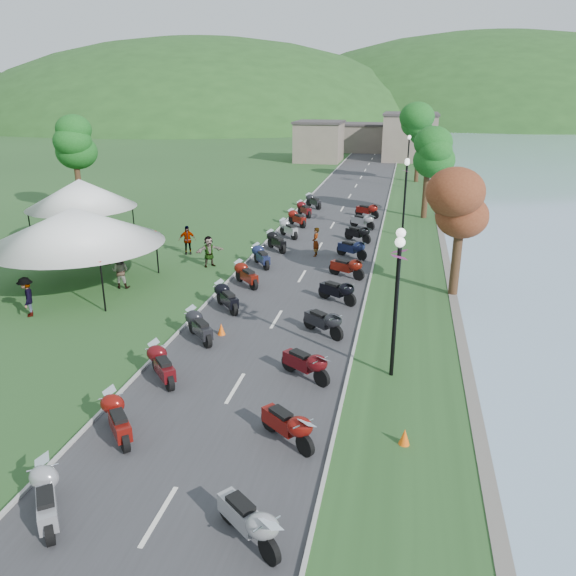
# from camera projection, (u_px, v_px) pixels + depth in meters

# --- Properties ---
(road) EXTENTS (7.00, 120.00, 0.02)m
(road) POSITION_uv_depth(u_px,v_px,m) (332.00, 225.00, 40.63)
(road) COLOR #363639
(road) RESTS_ON ground
(hills_backdrop) EXTENTS (360.00, 120.00, 76.00)m
(hills_backdrop) POSITION_uv_depth(u_px,v_px,m) (396.00, 119.00, 188.14)
(hills_backdrop) COLOR #285621
(hills_backdrop) RESTS_ON ground
(far_building) EXTENTS (18.00, 16.00, 5.00)m
(far_building) POSITION_uv_depth(u_px,v_px,m) (361.00, 139.00, 81.67)
(far_building) COLOR #776A5D
(far_building) RESTS_ON ground
(moto_row_left) EXTENTS (2.60, 48.87, 1.10)m
(moto_row_left) POSITION_uv_depth(u_px,v_px,m) (225.00, 298.00, 24.94)
(moto_row_left) COLOR #331411
(moto_row_left) RESTS_ON ground
(moto_row_right) EXTENTS (2.60, 47.09, 1.10)m
(moto_row_right) POSITION_uv_depth(u_px,v_px,m) (324.00, 322.00, 22.39)
(moto_row_right) COLOR #331411
(moto_row_right) RESTS_ON ground
(vendor_tent_main) EXTENTS (5.63, 5.63, 4.00)m
(vendor_tent_main) POSITION_uv_depth(u_px,v_px,m) (78.00, 248.00, 27.43)
(vendor_tent_main) COLOR white
(vendor_tent_main) RESTS_ON ground
(vendor_tent_side) EXTENTS (4.57, 4.57, 4.00)m
(vendor_tent_side) POSITION_uv_depth(u_px,v_px,m) (83.00, 210.00, 35.85)
(vendor_tent_side) COLOR white
(vendor_tent_side) RESTS_ON ground
(tree_lakeside) EXTENTS (2.55, 2.55, 7.07)m
(tree_lakeside) POSITION_uv_depth(u_px,v_px,m) (460.00, 222.00, 25.84)
(tree_lakeside) COLOR #1B661E
(tree_lakeside) RESTS_ON ground
(pedestrian_a) EXTENTS (0.82, 0.72, 1.89)m
(pedestrian_a) POSITION_uv_depth(u_px,v_px,m) (120.00, 268.00, 31.03)
(pedestrian_a) COLOR slate
(pedestrian_a) RESTS_ON ground
(pedestrian_b) EXTENTS (0.89, 0.55, 1.72)m
(pedestrian_b) POSITION_uv_depth(u_px,v_px,m) (122.00, 288.00, 27.93)
(pedestrian_b) COLOR slate
(pedestrian_b) RESTS_ON ground
(pedestrian_c) EXTENTS (1.01, 1.21, 1.76)m
(pedestrian_c) POSITION_uv_depth(u_px,v_px,m) (30.00, 316.00, 24.45)
(pedestrian_c) COLOR slate
(pedestrian_c) RESTS_ON ground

